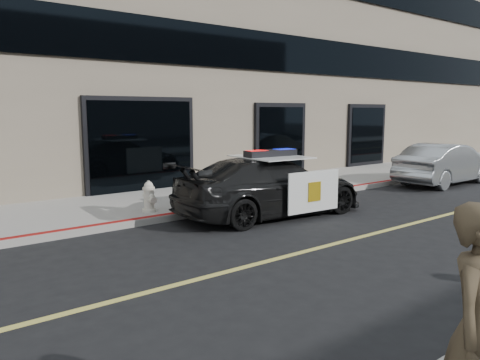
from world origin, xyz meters
TOP-DOWN VIEW (x-y plane):
  - ground at (0.00, 0.00)m, footprint 120.00×120.00m
  - sidewalk_n at (0.00, 5.25)m, footprint 60.00×3.50m
  - building_n at (0.00, 10.50)m, footprint 60.00×7.00m
  - police_car at (0.15, 2.57)m, footprint 2.61×5.05m
  - silver_sedan at (7.97, 2.52)m, footprint 1.57×4.24m
  - fire_hydrant at (-2.26, 4.07)m, footprint 0.33×0.45m
  - pedestrian_a at (-4.05, -4.25)m, footprint 0.69×0.51m

SIDE VIEW (x-z plane):
  - ground at x=0.00m, z-range 0.00..0.00m
  - sidewalk_n at x=0.00m, z-range 0.00..0.15m
  - fire_hydrant at x=-2.26m, z-range 0.13..0.85m
  - silver_sedan at x=7.97m, z-range 0.00..1.38m
  - police_car at x=0.15m, z-range -0.08..1.48m
  - pedestrian_a at x=-4.05m, z-range 0.15..1.87m
  - building_n at x=0.00m, z-range 0.00..12.00m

